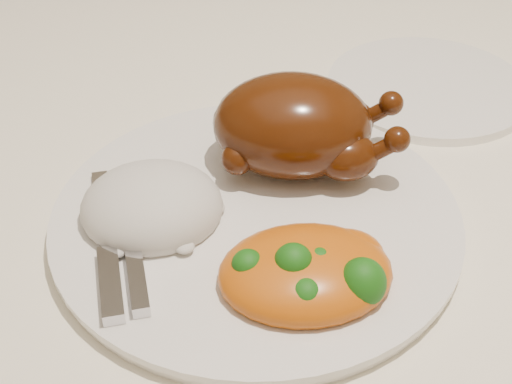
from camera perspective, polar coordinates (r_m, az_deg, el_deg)
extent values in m
cube|color=brown|center=(0.67, -3.49, 2.79)|extent=(1.60, 0.90, 0.04)
cube|color=white|center=(0.66, -3.57, 4.48)|extent=(1.72, 1.02, 0.01)
cube|color=white|center=(1.14, -8.22, 14.92)|extent=(1.72, 0.01, 0.18)
cylinder|color=white|center=(0.55, 0.00, -2.17)|extent=(0.31, 0.31, 0.01)
cylinder|color=white|center=(0.73, 13.58, 8.22)|extent=(0.24, 0.24, 0.01)
ellipsoid|color=#4B2008|center=(0.57, 2.92, 5.35)|extent=(0.15, 0.13, 0.08)
ellipsoid|color=#4B2008|center=(0.55, 2.18, 6.57)|extent=(0.07, 0.06, 0.03)
ellipsoid|color=#4B2008|center=(0.56, 7.41, 2.74)|extent=(0.05, 0.04, 0.04)
sphere|color=#4B2008|center=(0.55, 11.23, 4.15)|extent=(0.02, 0.02, 0.02)
ellipsoid|color=#4B2008|center=(0.60, 7.20, 5.65)|extent=(0.05, 0.04, 0.04)
sphere|color=#4B2008|center=(0.59, 10.76, 6.99)|extent=(0.02, 0.02, 0.02)
sphere|color=#4B2008|center=(0.55, -1.50, 2.69)|extent=(0.03, 0.03, 0.03)
sphere|color=#4B2008|center=(0.60, -1.05, 6.00)|extent=(0.03, 0.03, 0.03)
ellipsoid|color=silver|center=(0.54, -8.31, -1.21)|extent=(0.12, 0.11, 0.06)
ellipsoid|color=orange|center=(0.48, 3.97, -6.50)|extent=(0.13, 0.10, 0.04)
ellipsoid|color=orange|center=(0.50, 7.19, -5.09)|extent=(0.05, 0.05, 0.03)
ellipsoid|color=#0F440B|center=(0.50, 3.40, -4.24)|extent=(0.02, 0.02, 0.02)
ellipsoid|color=#0F440B|center=(0.49, 1.47, -4.54)|extent=(0.02, 0.02, 0.02)
ellipsoid|color=#0F440B|center=(0.48, 0.65, -6.48)|extent=(0.02, 0.02, 0.02)
ellipsoid|color=#0F440B|center=(0.51, 3.30, -3.56)|extent=(0.02, 0.02, 0.02)
ellipsoid|color=#0F440B|center=(0.47, 3.00, -5.68)|extent=(0.03, 0.03, 0.03)
ellipsoid|color=#0F440B|center=(0.48, 5.03, -5.62)|extent=(0.02, 0.02, 0.02)
ellipsoid|color=#0F440B|center=(0.47, -0.66, -5.80)|extent=(0.02, 0.02, 0.02)
ellipsoid|color=#0F440B|center=(0.47, 8.48, -7.21)|extent=(0.03, 0.03, 0.04)
ellipsoid|color=#0F440B|center=(0.48, 2.54, -5.46)|extent=(0.02, 0.02, 0.02)
ellipsoid|color=#0F440B|center=(0.46, 4.01, -8.14)|extent=(0.02, 0.02, 0.02)
cube|color=silver|center=(0.55, -12.11, -1.79)|extent=(0.01, 0.11, 0.00)
cube|color=silver|center=(0.49, -11.56, -7.20)|extent=(0.01, 0.07, 0.01)
cube|color=silver|center=(0.49, -9.54, -6.54)|extent=(0.01, 0.07, 0.01)
cube|color=silver|center=(0.55, -10.28, -1.44)|extent=(0.01, 0.08, 0.00)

